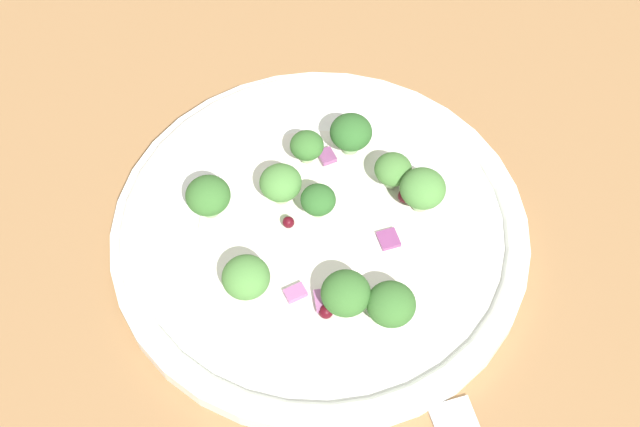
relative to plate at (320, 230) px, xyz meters
The scene contains 22 objects.
ground_plane 3.35cm from the plate, 149.01° to the right, with size 180.00×180.00×2.00cm, color olive.
plate is the anchor object (origin of this frame).
dressing_pool 0.44cm from the plate, 90.00° to the right, with size 14.98×14.98×0.20cm, color white.
broccoli_floret_0 5.37cm from the plate, 142.17° to the left, with size 2.14×2.14×2.17cm.
broccoli_floret_1 7.75cm from the plate, 15.44° to the right, with size 2.80×2.80×2.83cm.
broccoli_floret_2 6.32cm from the plate, 33.43° to the right, with size 2.84×2.84×2.88cm.
broccoli_floret_3 7.21cm from the plate, 145.07° to the right, with size 2.73×2.73×2.77cm.
broccoli_floret_4 6.54cm from the plate, 113.74° to the left, with size 2.70×2.70×2.73cm.
broccoli_floret_5 6.83cm from the plate, 54.53° to the left, with size 2.81×2.81×2.84cm.
broccoli_floret_6 3.84cm from the plate, behind, with size 2.60×2.60×2.63cm.
broccoli_floret_7 2.42cm from the plate, 142.58° to the left, with size 2.15×2.15×2.17cm.
broccoli_floret_8 5.86cm from the plate, 76.41° to the left, with size 2.33×2.33×2.36cm.
broccoli_floret_9 6.63cm from the plate, 89.89° to the right, with size 2.78×2.78×2.81cm.
cranberry_0 6.21cm from the plate, 44.50° to the right, with size 0.85×0.85×0.85cm, color #4C0A14.
cranberry_1 5.72cm from the plate, 62.29° to the left, with size 0.90×0.90×0.90cm, color #4C0A14.
cranberry_2 5.31cm from the plate, 30.35° to the right, with size 0.93×0.93×0.93cm, color maroon.
cranberry_3 2.58cm from the plate, 124.15° to the right, with size 0.74×0.74×0.74cm, color #4C0A14.
onion_bit_0 4.35cm from the plate, 27.42° to the left, with size 1.28×1.19×0.34cm, color #843D75.
onion_bit_1 7.00cm from the plate, 60.56° to the left, with size 1.23×1.13×0.50cm, color #A35B93.
onion_bit_2 5.09cm from the plate, 64.30° to the right, with size 1.23×0.84×0.56cm, color #A35B93.
onion_bit_3 5.54cm from the plate, 46.24° to the right, with size 0.87×1.37×0.35cm, color #A35B93.
onion_bit_4 5.15cm from the plate, 127.41° to the left, with size 1.11×0.96×0.35cm, color #934C84.
Camera 1 is at (21.40, -19.43, 45.32)cm, focal length 47.69 mm.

